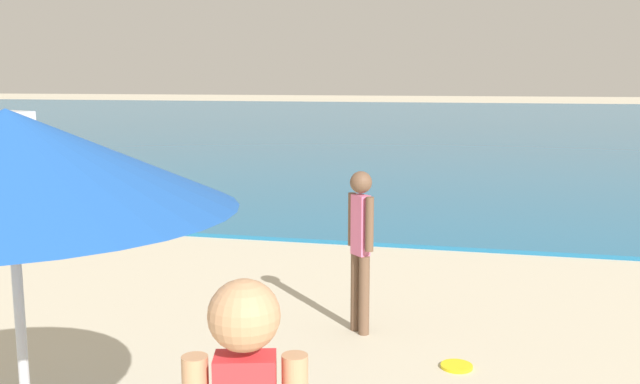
% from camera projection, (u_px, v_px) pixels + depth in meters
% --- Properties ---
extents(water, '(160.00, 60.00, 0.06)m').
position_uv_depth(water, '(448.00, 121.00, 38.96)').
color(water, '#1E6B9E').
rests_on(water, ground).
extents(person_standing, '(0.27, 0.27, 1.53)m').
position_uv_depth(person_standing, '(360.00, 242.00, 6.50)').
color(person_standing, brown).
rests_on(person_standing, ground).
extents(frisbee, '(0.27, 0.27, 0.03)m').
position_uv_depth(frisbee, '(457.00, 366.00, 5.82)').
color(frisbee, yellow).
rests_on(frisbee, ground).
extents(beach_umbrella, '(2.13, 2.13, 2.23)m').
position_uv_depth(beach_umbrella, '(9.00, 161.00, 3.27)').
color(beach_umbrella, '#B7B7BC').
rests_on(beach_umbrella, ground).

